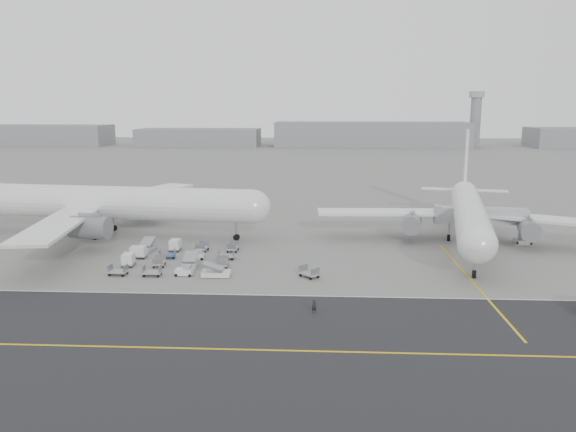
# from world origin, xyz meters

# --- Properties ---
(ground) EXTENTS (700.00, 700.00, 0.00)m
(ground) POSITION_xyz_m (0.00, 0.00, 0.00)
(ground) COLOR gray
(ground) RESTS_ON ground
(taxiway) EXTENTS (220.00, 59.00, 0.03)m
(taxiway) POSITION_xyz_m (5.02, -17.98, 0.01)
(taxiway) COLOR #262628
(taxiway) RESTS_ON ground
(horizon_buildings) EXTENTS (520.00, 28.00, 28.00)m
(horizon_buildings) POSITION_xyz_m (30.00, 260.00, 0.00)
(horizon_buildings) COLOR gray
(horizon_buildings) RESTS_ON ground
(control_tower) EXTENTS (7.00, 7.00, 31.25)m
(control_tower) POSITION_xyz_m (100.00, 265.00, 16.25)
(control_tower) COLOR gray
(control_tower) RESTS_ON ground
(airliner_a) EXTENTS (60.47, 59.52, 20.89)m
(airliner_a) POSITION_xyz_m (-28.50, 28.92, 6.01)
(airliner_a) COLOR white
(airliner_a) RESTS_ON ground
(airliner_b) EXTENTS (51.09, 52.17, 18.22)m
(airliner_b) POSITION_xyz_m (35.07, 27.00, 5.25)
(airliner_b) COLOR white
(airliner_b) RESTS_ON ground
(jet_bridge) EXTENTS (16.34, 4.78, 6.11)m
(jet_bridge) POSITION_xyz_m (37.47, 27.53, 4.26)
(jet_bridge) COLOR gray
(jet_bridge) RESTS_ON ground
(gse_cluster) EXTENTS (21.98, 21.23, 1.92)m
(gse_cluster) POSITION_xyz_m (-11.06, 11.89, 0.00)
(gse_cluster) COLOR #9D9DA3
(gse_cluster) RESTS_ON ground
(stray_dolly) EXTENTS (2.93, 2.96, 1.59)m
(stray_dolly) POSITION_xyz_m (8.35, 5.48, 0.00)
(stray_dolly) COLOR silver
(stray_dolly) RESTS_ON ground
(ground_crew_a) EXTENTS (0.63, 0.47, 1.58)m
(ground_crew_a) POSITION_xyz_m (9.13, -7.92, 0.79)
(ground_crew_a) COLOR black
(ground_crew_a) RESTS_ON ground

